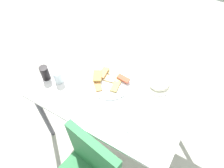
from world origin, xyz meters
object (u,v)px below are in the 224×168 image
at_px(pide_platter, 110,81).
at_px(paper_napkin, 118,125).
at_px(drinking_glass, 58,77).
at_px(fork, 119,123).
at_px(salad_plate_greens, 158,82).
at_px(soda_can, 45,73).
at_px(spoon, 117,127).
at_px(dining_table, 113,94).

bearing_deg(pide_platter, paper_napkin, 129.44).
distance_m(drinking_glass, fork, 0.59).
distance_m(paper_napkin, fork, 0.02).
height_order(drinking_glass, fork, drinking_glass).
height_order(salad_plate_greens, soda_can, soda_can).
distance_m(drinking_glass, paper_napkin, 0.59).
xyz_separation_m(paper_napkin, spoon, (0.00, 0.02, 0.00)).
relative_size(paper_napkin, fork, 0.61).
bearing_deg(paper_napkin, spoon, 90.00).
bearing_deg(paper_napkin, dining_table, -54.43).
distance_m(salad_plate_greens, soda_can, 0.88).
distance_m(pide_platter, soda_can, 0.50).
bearing_deg(salad_plate_greens, fork, 77.66).
bearing_deg(pide_platter, spoon, 127.75).
xyz_separation_m(soda_can, drinking_glass, (-0.11, -0.03, -0.01)).
bearing_deg(drinking_glass, paper_napkin, 170.16).
height_order(dining_table, pide_platter, pide_platter).
bearing_deg(spoon, soda_can, -16.41).
bearing_deg(spoon, salad_plate_greens, -110.21).
bearing_deg(fork, dining_table, -59.81).
relative_size(drinking_glass, paper_napkin, 0.88).
distance_m(dining_table, drinking_glass, 0.45).
bearing_deg(paper_napkin, pide_platter, -50.56).
relative_size(soda_can, spoon, 0.64).
height_order(dining_table, salad_plate_greens, salad_plate_greens).
distance_m(soda_can, paper_napkin, 0.70).
bearing_deg(fork, salad_plate_greens, -109.72).
bearing_deg(salad_plate_greens, drinking_glass, 27.91).
relative_size(pide_platter, fork, 1.60).
xyz_separation_m(pide_platter, drinking_glass, (0.35, 0.19, 0.04)).
distance_m(salad_plate_greens, paper_napkin, 0.47).
bearing_deg(spoon, paper_napkin, -98.77).
height_order(salad_plate_greens, paper_napkin, salad_plate_greens).
relative_size(salad_plate_greens, paper_napkin, 1.88).
bearing_deg(drinking_glass, fork, 171.89).
relative_size(drinking_glass, fork, 0.53).
xyz_separation_m(pide_platter, paper_napkin, (-0.24, 0.29, -0.01)).
relative_size(dining_table, salad_plate_greens, 5.11).
distance_m(dining_table, salad_plate_greens, 0.36).
height_order(dining_table, paper_napkin, paper_napkin).
relative_size(dining_table, fork, 5.85).
height_order(soda_can, fork, soda_can).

